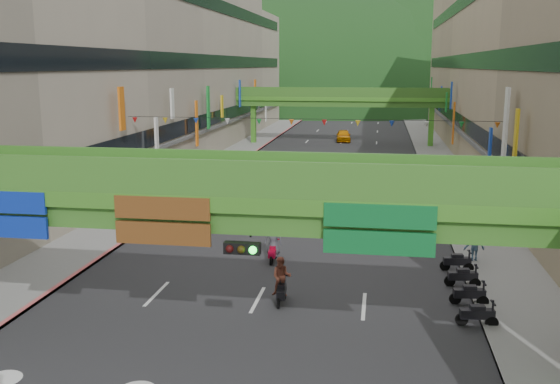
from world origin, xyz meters
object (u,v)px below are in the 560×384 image
car_yellow (343,136)px  scooter_rider_mid (282,280)px  overpass_near (244,220)px  car_silver (260,158)px

car_yellow → scooter_rider_mid: bearing=-93.8°
overpass_near → car_yellow: bearing=90.7°
overpass_near → car_yellow: 63.65m
overpass_near → scooter_rider_mid: bearing=88.8°
car_silver → overpass_near: bearing=-88.2°
overpass_near → scooter_rider_mid: 7.65m
car_yellow → overpass_near: bearing=-94.0°
scooter_rider_mid → car_silver: 37.68m
car_silver → car_yellow: bearing=61.9°
car_silver → car_yellow: size_ratio=0.84×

